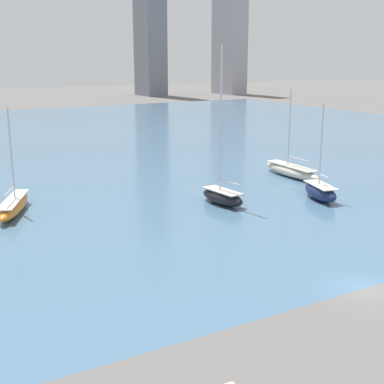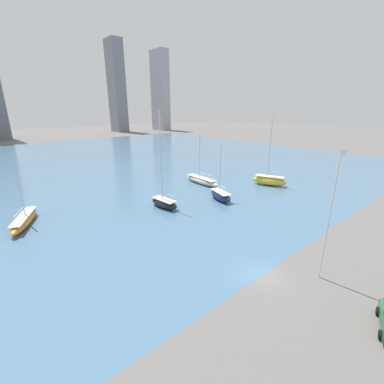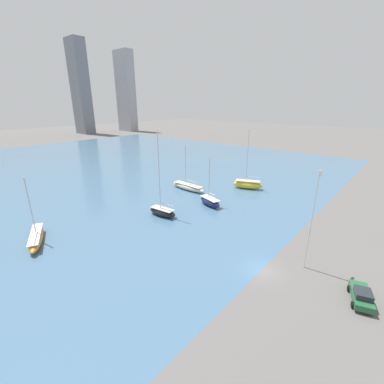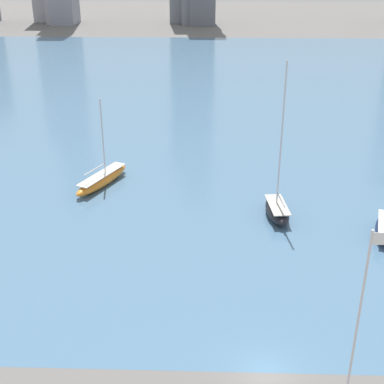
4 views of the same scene
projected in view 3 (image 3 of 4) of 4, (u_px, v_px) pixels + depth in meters
ground_plane at (262, 270)px, 33.61m from camera, size 500.00×500.00×0.00m
harbor_water at (47, 176)px, 76.95m from camera, size 180.00×140.00×0.00m
flag_pole at (312, 218)px, 31.91m from camera, size 1.24×0.14×13.26m
sailboat_navy at (210, 201)px, 54.63m from camera, size 3.81×6.44×10.40m
sailboat_black at (162, 211)px, 49.58m from camera, size 2.78×6.26×16.32m
sailboat_orange at (36, 237)px, 40.14m from camera, size 5.69×9.61×10.43m
sailboat_cream at (188, 187)px, 64.65m from camera, size 2.62×10.56×11.17m
sailboat_yellow at (248, 184)px, 65.55m from camera, size 5.01×7.83×14.90m
parked_pickup_green at (362, 296)px, 27.91m from camera, size 4.80×3.13×1.72m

